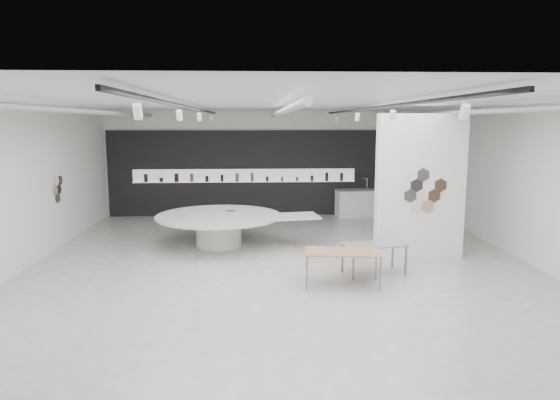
{
  "coord_description": "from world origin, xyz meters",
  "views": [
    {
      "loc": [
        -0.59,
        -11.14,
        3.39
      ],
      "look_at": [
        0.01,
        1.2,
        1.46
      ],
      "focal_mm": 32.0,
      "sensor_mm": 36.0,
      "label": 1
    }
  ],
  "objects_px": {
    "sample_table_wood": "(343,254)",
    "kitchen_counter": "(360,203)",
    "display_island": "(222,226)",
    "sample_table_stone": "(374,246)",
    "partition_column": "(420,187)"
  },
  "relations": [
    {
      "from": "display_island",
      "to": "sample_table_wood",
      "type": "height_order",
      "value": "display_island"
    },
    {
      "from": "display_island",
      "to": "sample_table_stone",
      "type": "bearing_deg",
      "value": -46.24
    },
    {
      "from": "display_island",
      "to": "sample_table_wood",
      "type": "xyz_separation_m",
      "value": [
        2.75,
        -3.49,
        0.11
      ]
    },
    {
      "from": "partition_column",
      "to": "sample_table_stone",
      "type": "xyz_separation_m",
      "value": [
        -1.45,
        -1.38,
        -1.17
      ]
    },
    {
      "from": "partition_column",
      "to": "display_island",
      "type": "height_order",
      "value": "partition_column"
    },
    {
      "from": "sample_table_stone",
      "to": "partition_column",
      "type": "bearing_deg",
      "value": 43.54
    },
    {
      "from": "sample_table_wood",
      "to": "kitchen_counter",
      "type": "bearing_deg",
      "value": 75.63
    },
    {
      "from": "display_island",
      "to": "sample_table_wood",
      "type": "bearing_deg",
      "value": -60.55
    },
    {
      "from": "partition_column",
      "to": "sample_table_wood",
      "type": "height_order",
      "value": "partition_column"
    },
    {
      "from": "sample_table_wood",
      "to": "kitchen_counter",
      "type": "xyz_separation_m",
      "value": [
        1.96,
        7.66,
        -0.18
      ]
    },
    {
      "from": "partition_column",
      "to": "kitchen_counter",
      "type": "distance_m",
      "value": 5.7
    },
    {
      "from": "sample_table_stone",
      "to": "display_island",
      "type": "bearing_deg",
      "value": 142.57
    },
    {
      "from": "display_island",
      "to": "sample_table_stone",
      "type": "distance_m",
      "value": 4.53
    },
    {
      "from": "partition_column",
      "to": "display_island",
      "type": "relative_size",
      "value": 0.76
    },
    {
      "from": "sample_table_wood",
      "to": "sample_table_stone",
      "type": "xyz_separation_m",
      "value": [
        0.84,
        0.74,
        -0.04
      ]
    }
  ]
}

